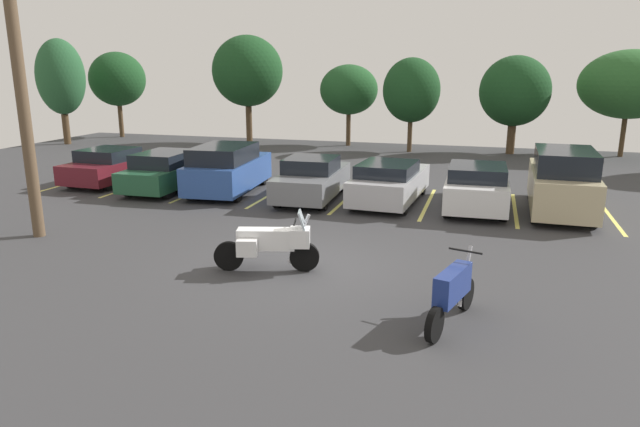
% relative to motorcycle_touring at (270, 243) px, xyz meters
% --- Properties ---
extents(ground, '(44.00, 44.00, 0.10)m').
position_rel_motorcycle_touring_xyz_m(ground, '(0.54, 0.53, -0.70)').
color(ground, '#38383A').
extents(motorcycle_touring, '(2.31, 1.05, 1.38)m').
position_rel_motorcycle_touring_xyz_m(motorcycle_touring, '(0.00, 0.00, 0.00)').
color(motorcycle_touring, black).
rests_on(motorcycle_touring, ground).
extents(motorcycle_second, '(0.83, 2.12, 1.24)m').
position_rel_motorcycle_touring_xyz_m(motorcycle_second, '(4.06, -1.67, -0.04)').
color(motorcycle_second, black).
rests_on(motorcycle_second, ground).
extents(parking_stripes, '(19.47, 4.70, 0.01)m').
position_rel_motorcycle_touring_xyz_m(parking_stripes, '(-1.47, 7.48, -0.65)').
color(parking_stripes, '#EAE066').
rests_on(parking_stripes, ground).
extents(car_maroon, '(2.08, 4.44, 1.36)m').
position_rel_motorcycle_touring_xyz_m(car_maroon, '(-9.58, 7.72, 0.01)').
color(car_maroon, maroon).
rests_on(car_maroon, ground).
extents(car_green, '(1.88, 4.62, 1.42)m').
position_rel_motorcycle_touring_xyz_m(car_green, '(-6.82, 7.19, 0.04)').
color(car_green, '#235638').
rests_on(car_green, ground).
extents(car_blue, '(2.25, 4.53, 1.74)m').
position_rel_motorcycle_touring_xyz_m(car_blue, '(-4.48, 7.28, 0.21)').
color(car_blue, '#2D519E').
rests_on(car_blue, ground).
extents(car_grey, '(1.94, 4.40, 1.46)m').
position_rel_motorcycle_touring_xyz_m(car_grey, '(-1.24, 7.11, 0.05)').
color(car_grey, slate).
rests_on(car_grey, ground).
extents(car_silver, '(2.15, 4.58, 1.40)m').
position_rel_motorcycle_touring_xyz_m(car_silver, '(1.40, 7.37, 0.04)').
color(car_silver, '#B7B7BC').
rests_on(car_silver, ground).
extents(car_white, '(1.94, 4.38, 1.46)m').
position_rel_motorcycle_touring_xyz_m(car_white, '(4.21, 7.27, 0.08)').
color(car_white, white).
rests_on(car_white, ground).
extents(car_champagne, '(1.94, 4.82, 2.01)m').
position_rel_motorcycle_touring_xyz_m(car_champagne, '(6.74, 7.46, 0.33)').
color(car_champagne, '#C1B289').
rests_on(car_champagne, ground).
extents(utility_pole, '(1.69, 0.85, 8.99)m').
position_rel_motorcycle_touring_xyz_m(utility_pole, '(-6.97, 0.76, 3.96)').
color(utility_pole, brown).
rests_on(utility_pole, ground).
extents(tree_rear, '(4.79, 4.79, 5.26)m').
position_rel_motorcycle_touring_xyz_m(tree_rear, '(10.92, 20.71, 2.92)').
color(tree_rear, '#4C3823').
rests_on(tree_rear, ground).
extents(tree_center_right, '(3.55, 3.55, 4.99)m').
position_rel_motorcycle_touring_xyz_m(tree_center_right, '(5.57, 20.19, 2.56)').
color(tree_center_right, '#4C3823').
rests_on(tree_center_right, ground).
extents(tree_center_left, '(3.48, 3.48, 5.34)m').
position_rel_motorcycle_touring_xyz_m(tree_center_left, '(-18.42, 20.83, 3.00)').
color(tree_center_left, '#4C3823').
rests_on(tree_center_left, ground).
extents(tree_left, '(4.07, 4.07, 6.19)m').
position_rel_motorcycle_touring_xyz_m(tree_left, '(-9.21, 20.24, 3.52)').
color(tree_left, '#4C3823').
rests_on(tree_left, ground).
extents(tree_center, '(2.98, 2.98, 4.90)m').
position_rel_motorcycle_touring_xyz_m(tree_center, '(0.41, 19.36, 2.58)').
color(tree_center, '#4C3823').
rests_on(tree_center, ground).
extents(tree_far_left, '(2.68, 2.68, 5.99)m').
position_rel_motorcycle_touring_xyz_m(tree_far_left, '(-19.35, 16.85, 3.18)').
color(tree_far_left, '#4C3823').
rests_on(tree_far_left, ground).
extents(tree_far_right, '(3.27, 3.27, 4.55)m').
position_rel_motorcycle_touring_xyz_m(tree_far_right, '(-3.32, 20.89, 2.51)').
color(tree_far_right, '#4C3823').
rests_on(tree_far_right, ground).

